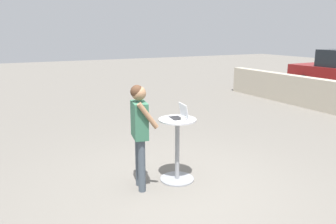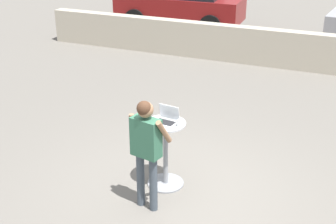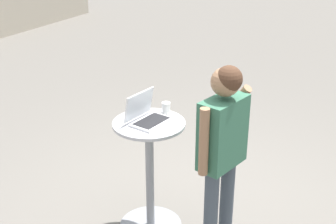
# 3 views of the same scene
# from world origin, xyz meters

# --- Properties ---
(ground_plane) EXTENTS (50.00, 50.00, 0.00)m
(ground_plane) POSITION_xyz_m (0.00, 0.00, 0.00)
(ground_plane) COLOR slate
(pavement_kerb) EXTENTS (13.24, 0.35, 0.96)m
(pavement_kerb) POSITION_xyz_m (0.00, 6.49, 0.48)
(pavement_kerb) COLOR #B2A893
(pavement_kerb) RESTS_ON ground_plane
(cafe_table) EXTENTS (0.58, 0.58, 1.02)m
(cafe_table) POSITION_xyz_m (-0.36, 0.21, 0.54)
(cafe_table) COLOR gray
(cafe_table) RESTS_ON ground_plane
(laptop) EXTENTS (0.35, 0.30, 0.24)m
(laptop) POSITION_xyz_m (-0.35, 0.23, 1.07)
(laptop) COLOR silver
(laptop) RESTS_ON cafe_table
(coffee_mug) EXTENTS (0.11, 0.07, 0.09)m
(coffee_mug) POSITION_xyz_m (-0.13, 0.18, 1.06)
(coffee_mug) COLOR white
(coffee_mug) RESTS_ON cafe_table
(standing_person) EXTENTS (0.57, 0.32, 1.60)m
(standing_person) POSITION_xyz_m (-0.36, -0.42, 1.00)
(standing_person) COLOR #424C56
(standing_person) RESTS_ON ground_plane
(parked_car_near_street) EXTENTS (4.25, 1.90, 1.71)m
(parked_car_near_street) POSITION_xyz_m (-3.71, 9.34, 0.87)
(parked_car_near_street) COLOR maroon
(parked_car_near_street) RESTS_ON ground_plane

